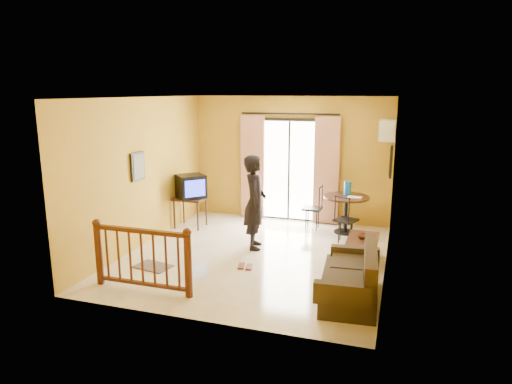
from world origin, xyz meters
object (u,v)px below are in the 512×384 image
(dining_table, at_px, (346,204))
(standing_person, at_px, (255,202))
(coffee_table, at_px, (362,246))
(sofa, at_px, (353,280))
(television, at_px, (191,186))

(dining_table, height_order, standing_person, standing_person)
(coffee_table, distance_m, sofa, 1.56)
(coffee_table, distance_m, standing_person, 2.09)
(dining_table, xyz_separation_m, sofa, (0.49, -3.12, -0.34))
(television, bearing_deg, standing_person, -72.33)
(dining_table, distance_m, coffee_table, 1.67)
(dining_table, bearing_deg, television, -169.30)
(television, xyz_separation_m, dining_table, (3.23, 0.61, -0.28))
(coffee_table, height_order, standing_person, standing_person)
(dining_table, relative_size, standing_person, 0.53)
(dining_table, xyz_separation_m, coffee_table, (0.48, -1.56, -0.35))
(television, bearing_deg, coffee_table, -60.32)
(dining_table, bearing_deg, coffee_table, -72.75)
(sofa, bearing_deg, television, 141.53)
(television, relative_size, sofa, 0.45)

